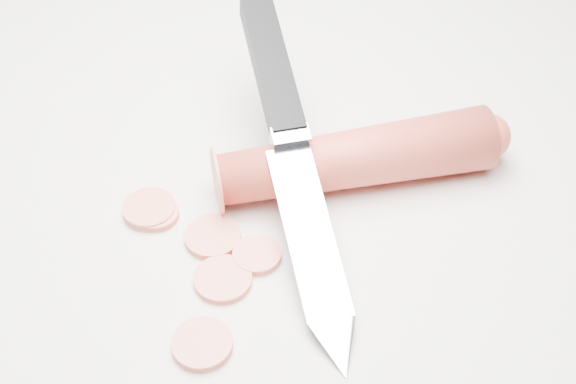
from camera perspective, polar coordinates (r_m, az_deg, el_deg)
The scene contains 9 objects.
ground at distance 0.56m, azimuth -3.19°, elevation -0.21°, with size 2.40×2.40×0.00m, color silver.
carrot at distance 0.55m, azimuth 4.82°, elevation 2.42°, with size 0.04×0.04×0.19m, color red.
carrot_slice_0 at distance 0.48m, azimuth -6.12°, elevation -10.71°, with size 0.04×0.04×0.01m, color #EE6F56.
carrot_slice_1 at distance 0.51m, azimuth -4.66°, elevation -6.22°, with size 0.04×0.04×0.01m, color #EE6F56.
carrot_slice_2 at distance 0.53m, azimuth -5.37°, elevation -3.21°, with size 0.04×0.04×0.01m, color #EE6F56.
carrot_slice_3 at distance 0.55m, azimuth -9.30°, elevation -1.55°, with size 0.03×0.03×0.01m, color #EE6F56.
carrot_slice_4 at distance 0.55m, azimuth -9.83°, elevation -1.22°, with size 0.04×0.04×0.01m, color #EE6F56.
carrot_slice_5 at distance 0.52m, azimuth -2.23°, elevation -4.52°, with size 0.03×0.03×0.01m, color #EE6F56.
kitchen_knife at distance 0.52m, azimuth 0.56°, elevation 2.55°, with size 0.24×0.20×0.09m, color #B3B5BA, non-canonical shape.
Camera 1 is at (0.26, -0.29, 0.40)m, focal length 50.00 mm.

